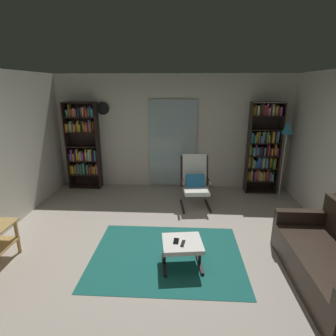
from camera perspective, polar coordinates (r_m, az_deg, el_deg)
ground_plane at (r=4.11m, az=-0.82°, el=-17.82°), size 7.02×7.02×0.00m
wall_back at (r=6.36m, az=0.97°, el=7.45°), size 5.60×0.06×2.60m
glass_door_panel at (r=6.34m, az=1.02°, el=5.12°), size 1.10×0.01×2.00m
area_rug at (r=4.10m, az=-0.24°, el=-17.85°), size 2.13×1.65×0.01m
bookshelf_near_tv at (r=6.61m, az=-17.33°, el=4.88°), size 0.73×0.30×2.00m
bookshelf_near_sofa at (r=6.37m, az=19.23°, el=3.93°), size 0.68×0.30×2.01m
lounge_armchair at (r=5.46m, az=5.69°, el=-2.55°), size 0.62×0.70×1.02m
ottoman at (r=3.77m, az=3.00°, el=-15.95°), size 0.58×0.54×0.36m
tv_remote at (r=3.68m, az=3.14°, el=-15.47°), size 0.07×0.15×0.02m
cell_phone at (r=3.73m, az=1.71°, el=-15.04°), size 0.08×0.14×0.01m
floor_lamp_by_shelf at (r=6.02m, az=23.55°, el=6.24°), size 0.22×0.22×1.66m
wall_clock at (r=6.48m, az=-13.45°, el=12.07°), size 0.29×0.03×0.29m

